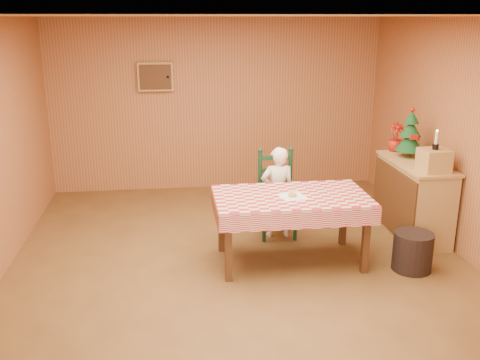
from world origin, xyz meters
The scene contains 13 objects.
ground centered at (0.00, 0.00, 0.00)m, with size 6.00×6.00×0.00m, color brown.
cabin_walls centered at (0.00, 0.53, 1.83)m, with size 5.10×6.05×2.65m.
dining_table centered at (0.55, 0.17, 0.69)m, with size 1.66×0.96×0.77m.
ladder_chair centered at (0.55, 0.95, 0.50)m, with size 0.44×0.40×1.08m.
seated_child centered at (0.55, 0.90, 0.56)m, with size 0.41×0.27×1.12m, color white.
napkin centered at (0.55, 0.12, 0.77)m, with size 0.26×0.26×0.00m, color white.
donut centered at (0.55, 0.12, 0.79)m, with size 0.09×0.09×0.03m, color #CC8949.
shelf_unit centered at (2.20, 0.73, 0.47)m, with size 0.54×1.24×0.93m.
crate centered at (2.21, 0.33, 1.06)m, with size 0.30×0.30×0.25m, color tan.
christmas_tree centered at (2.21, 0.98, 1.21)m, with size 0.34×0.34×0.62m.
flower_arrangement centered at (2.16, 1.28, 1.11)m, with size 0.20×0.20×0.36m, color #A1190E.
candle_set centered at (2.21, 0.33, 1.24)m, with size 0.07×0.07×0.22m.
storage_bin centered at (1.80, -0.21, 0.21)m, with size 0.42×0.42×0.42m, color black.
Camera 1 is at (-0.69, -5.13, 2.59)m, focal length 40.00 mm.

